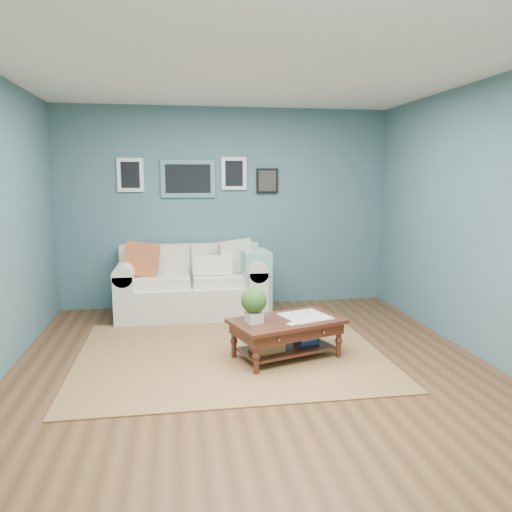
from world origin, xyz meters
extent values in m
plane|color=brown|center=(0.00, 0.00, 0.00)|extent=(5.00, 5.00, 0.00)
plane|color=white|center=(0.00, 0.00, 2.70)|extent=(5.00, 5.00, 0.00)
cube|color=#446672|center=(0.00, 2.50, 1.35)|extent=(4.50, 0.02, 2.70)
cube|color=#446672|center=(0.00, -2.50, 1.35)|extent=(4.50, 0.02, 2.70)
cube|color=#446672|center=(2.25, 0.00, 1.35)|extent=(0.02, 5.00, 2.70)
cube|color=slate|center=(-0.51, 2.48, 1.75)|extent=(0.72, 0.03, 0.50)
cube|color=black|center=(-0.51, 2.46, 1.75)|extent=(0.60, 0.01, 0.38)
cube|color=white|center=(-1.26, 2.48, 1.80)|extent=(0.34, 0.03, 0.44)
cube|color=white|center=(0.11, 2.48, 1.82)|extent=(0.34, 0.03, 0.44)
cube|color=black|center=(0.57, 2.48, 1.72)|extent=(0.30, 0.03, 0.34)
cube|color=brown|center=(-0.18, 0.46, 0.01)|extent=(3.02, 2.41, 0.01)
cube|color=white|center=(-0.51, 1.99, 0.21)|extent=(1.40, 0.86, 0.41)
cube|color=white|center=(-0.51, 2.32, 0.65)|extent=(1.83, 0.22, 0.47)
cube|color=white|center=(-1.33, 1.99, 0.30)|extent=(0.24, 0.86, 0.61)
cube|color=white|center=(0.30, 1.99, 0.30)|extent=(0.24, 0.86, 0.61)
cylinder|color=white|center=(-1.33, 1.99, 0.61)|extent=(0.26, 0.86, 0.26)
cylinder|color=white|center=(0.30, 1.99, 0.61)|extent=(0.26, 0.86, 0.26)
cube|color=white|center=(-0.89, 1.93, 0.48)|extent=(0.71, 0.55, 0.13)
cube|color=white|center=(-0.14, 1.93, 0.48)|extent=(0.71, 0.55, 0.13)
cube|color=white|center=(-0.89, 2.21, 0.72)|extent=(0.71, 0.12, 0.35)
cube|color=white|center=(-0.14, 2.21, 0.72)|extent=(0.71, 0.12, 0.35)
cube|color=#D04521|center=(-1.12, 1.94, 0.76)|extent=(0.47, 0.17, 0.47)
cube|color=beige|center=(0.08, 2.01, 0.76)|extent=(0.46, 0.18, 0.45)
cube|color=silver|center=(-0.24, 1.89, 0.67)|extent=(0.49, 0.12, 0.24)
cube|color=#86C7BA|center=(0.30, 1.87, 0.45)|extent=(0.33, 0.54, 0.79)
cube|color=black|center=(0.36, 0.27, 0.38)|extent=(1.20, 0.92, 0.04)
cube|color=black|center=(0.36, 0.27, 0.31)|extent=(1.11, 0.83, 0.11)
cube|color=black|center=(0.36, 0.27, 0.10)|extent=(1.00, 0.72, 0.02)
sphere|color=gold|center=(0.21, -0.08, 0.31)|extent=(0.03, 0.03, 0.03)
sphere|color=gold|center=(0.68, 0.08, 0.31)|extent=(0.03, 0.03, 0.03)
cylinder|color=black|center=(0.00, -0.10, 0.18)|extent=(0.05, 0.05, 0.36)
cylinder|color=black|center=(0.87, 0.19, 0.18)|extent=(0.05, 0.05, 0.36)
cylinder|color=black|center=(-0.15, 0.35, 0.18)|extent=(0.05, 0.05, 0.36)
cylinder|color=black|center=(0.72, 0.64, 0.18)|extent=(0.05, 0.05, 0.36)
cube|color=beige|center=(0.02, 0.21, 0.45)|extent=(0.18, 0.18, 0.11)
sphere|color=#22551C|center=(0.02, 0.21, 0.62)|extent=(0.25, 0.25, 0.25)
cube|color=silver|center=(0.57, 0.34, 0.40)|extent=(0.53, 0.53, 0.01)
cube|color=tan|center=(0.15, 0.20, 0.20)|extent=(0.35, 0.29, 0.18)
cube|color=navy|center=(0.59, 0.36, 0.16)|extent=(0.25, 0.22, 0.10)
camera|label=1|loc=(-0.69, -4.34, 1.77)|focal=35.00mm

